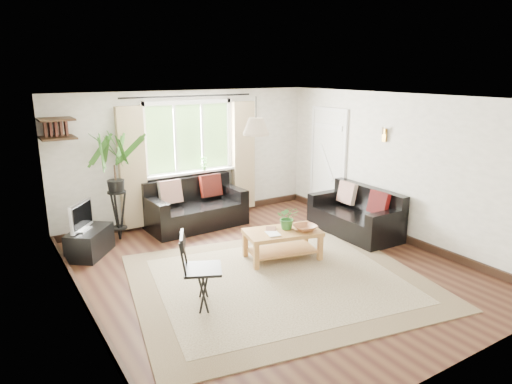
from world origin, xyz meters
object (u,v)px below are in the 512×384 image
folding_chair (203,270)px  sofa_right (355,213)px  coffee_table (282,245)px  tv_stand (90,242)px  sofa_back (196,205)px  palm_stand (116,187)px

folding_chair → sofa_right: bearing=-49.9°
coffee_table → tv_stand: coffee_table is taller
sofa_right → coffee_table: size_ratio=1.46×
sofa_back → folding_chair: (-1.16, -2.70, 0.06)m
sofa_right → coffee_table: 1.71m
sofa_right → palm_stand: 4.02m
tv_stand → palm_stand: palm_stand is taller
tv_stand → folding_chair: size_ratio=0.84×
palm_stand → folding_chair: palm_stand is taller
tv_stand → palm_stand: (0.57, 0.44, 0.69)m
coffee_table → tv_stand: 2.93m
coffee_table → palm_stand: (-1.82, 2.12, 0.67)m
tv_stand → coffee_table: bearing=-85.8°
sofa_right → sofa_back: bearing=-129.3°
palm_stand → folding_chair: bearing=-85.7°
folding_chair → tv_stand: bearing=43.4°
sofa_back → folding_chair: folding_chair is taller
sofa_back → sofa_right: sofa_back is taller
sofa_back → palm_stand: size_ratio=0.96×
palm_stand → sofa_back: bearing=-3.5°
palm_stand → folding_chair: size_ratio=1.94×
sofa_right → tv_stand: sofa_right is taller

